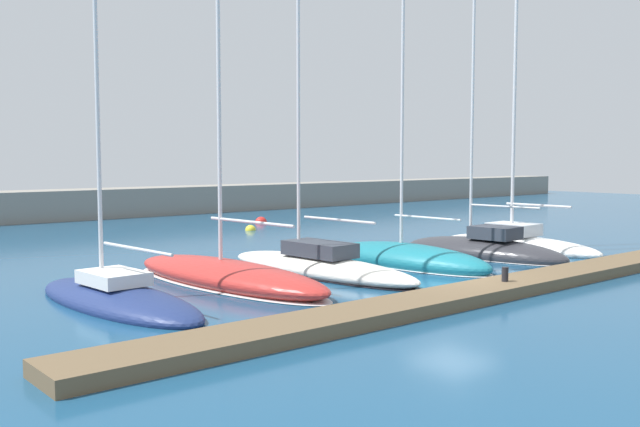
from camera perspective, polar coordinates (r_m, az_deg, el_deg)
name	(u,v)px	position (r m, az deg, el deg)	size (l,w,h in m)	color
ground_plane	(452,286)	(23.10, 10.55, -5.77)	(120.00, 120.00, 0.00)	navy
dock_pier	(498,289)	(22.01, 14.15, -5.88)	(27.06, 1.68, 0.35)	brown
breakwater_seawall	(74,204)	(49.77, -19.24, 0.70)	(108.00, 3.16, 1.97)	gray
sailboat_navy_nearest	(117,298)	(20.65, -16.06, -6.58)	(2.94, 7.95, 13.91)	navy
sailboat_red_second	(226,274)	(23.18, -7.57, -4.81)	(3.21, 9.57, 17.16)	#B72D28
sailboat_ivory_third	(318,264)	(25.00, -0.12, -4.10)	(2.76, 9.19, 17.35)	silver
sailboat_teal_fourth	(407,259)	(27.20, 7.01, -3.62)	(2.81, 7.68, 14.42)	#19707F
sailboat_charcoal_fifth	(483,250)	(30.09, 13.01, -2.92)	(3.11, 7.75, 15.06)	#2D2D33
sailboat_white_sixth	(518,242)	(32.78, 15.64, -2.22)	(2.40, 7.93, 16.58)	white
mooring_buoy_yellow	(250,230)	(40.09, -5.62, -1.35)	(0.60, 0.60, 0.60)	yellow
mooring_buoy_red	(261,223)	(44.58, -4.78, -0.75)	(0.77, 0.77, 0.77)	red
dock_bollard	(505,274)	(22.21, 14.68, -4.76)	(0.20, 0.20, 0.44)	black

